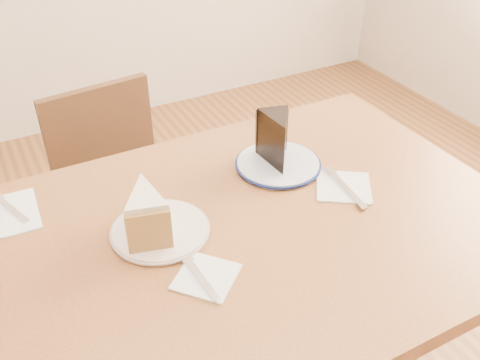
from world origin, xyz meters
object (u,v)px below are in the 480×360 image
chocolate_cake (278,143)px  plate_cream (160,230)px  table (240,262)px  plate_navy (278,164)px  carrot_cake (146,212)px  chair_far (126,205)px

chocolate_cake → plate_cream: bearing=31.5°
table → plate_navy: size_ratio=6.01×
plate_navy → carrot_cake: 0.38m
chair_far → plate_cream: size_ratio=4.09×
chair_far → carrot_cake: (-0.08, -0.51, 0.36)m
carrot_cake → table: bearing=-8.0°
chair_far → plate_navy: chair_far is taller
table → plate_navy: plate_navy is taller
plate_cream → chocolate_cake: (0.34, 0.10, 0.06)m
plate_navy → table: bearing=-139.7°
table → chocolate_cake: bearing=40.7°
plate_cream → table: bearing=-22.0°
table → plate_navy: 0.27m
plate_navy → chair_far: bearing=124.6°
table → chair_far: size_ratio=1.50×
plate_cream → carrot_cake: 0.05m
plate_navy → chocolate_cake: chocolate_cake is taller
plate_cream → carrot_cake: carrot_cake is taller
carrot_cake → chocolate_cake: size_ratio=1.04×
table → chocolate_cake: (0.19, 0.16, 0.17)m
carrot_cake → chair_far: bearing=95.8°
plate_cream → plate_navy: size_ratio=0.98×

